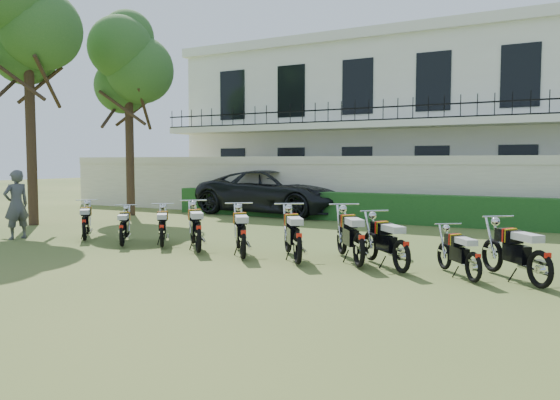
{
  "coord_description": "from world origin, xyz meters",
  "views": [
    {
      "loc": [
        6.3,
        -10.95,
        2.11
      ],
      "look_at": [
        -0.5,
        1.6,
        1.1
      ],
      "focal_mm": 35.0,
      "sensor_mm": 36.0,
      "label": 1
    }
  ],
  "objects": [
    {
      "name": "inspector",
      "position": [
        -7.0,
        -1.41,
        0.94
      ],
      "size": [
        0.55,
        0.75,
        1.88
      ],
      "primitive_type": "imported",
      "rotation": [
        0.0,
        0.0,
        -1.72
      ],
      "color": "#545559",
      "rests_on": "ground"
    },
    {
      "name": "motorcycle_8",
      "position": [
        4.81,
        -1.2,
        0.42
      ],
      "size": [
        1.07,
        1.4,
        0.92
      ],
      "rotation": [
        0.0,
        0.0,
        0.64
      ],
      "color": "black",
      "rests_on": "ground"
    },
    {
      "name": "motorcycle_7",
      "position": [
        3.5,
        -1.04,
        0.5
      ],
      "size": [
        1.44,
        1.5,
        1.08
      ],
      "rotation": [
        0.0,
        0.0,
        0.76
      ],
      "color": "black",
      "rests_on": "ground"
    },
    {
      "name": "motorcycle_2",
      "position": [
        -2.45,
        -0.8,
        0.46
      ],
      "size": [
        1.22,
        1.47,
        1.0
      ],
      "rotation": [
        0.0,
        0.0,
        0.68
      ],
      "color": "black",
      "rests_on": "ground"
    },
    {
      "name": "building",
      "position": [
        0.0,
        13.96,
        3.71
      ],
      "size": [
        20.4,
        9.6,
        7.4
      ],
      "color": "white",
      "rests_on": "ground"
    },
    {
      "name": "tree_west_near",
      "position": [
        -8.96,
        5.0,
        5.89
      ],
      "size": [
        3.4,
        3.2,
        7.9
      ],
      "color": "#473323",
      "rests_on": "ground"
    },
    {
      "name": "motorcycle_1",
      "position": [
        -3.39,
        -1.17,
        0.44
      ],
      "size": [
        1.16,
        1.43,
        0.96
      ],
      "rotation": [
        0.0,
        0.0,
        0.67
      ],
      "color": "black",
      "rests_on": "ground"
    },
    {
      "name": "perimeter_wall",
      "position": [
        0.0,
        8.0,
        1.17
      ],
      "size": [
        30.0,
        0.35,
        2.3
      ],
      "color": "#F0E5CA",
      "rests_on": "ground"
    },
    {
      "name": "ground",
      "position": [
        0.0,
        0.0,
        0.0
      ],
      "size": [
        100.0,
        100.0,
        0.0
      ],
      "primitive_type": "plane",
      "color": "#395221",
      "rests_on": "ground"
    },
    {
      "name": "tree_west_mid",
      "position": [
        -9.46,
        1.0,
        6.67
      ],
      "size": [
        3.4,
        3.2,
        8.82
      ],
      "color": "#473323",
      "rests_on": "ground"
    },
    {
      "name": "motorcycle_4",
      "position": [
        0.13,
        -1.21,
        0.52
      ],
      "size": [
        1.31,
        1.71,
        1.12
      ],
      "rotation": [
        0.0,
        0.0,
        0.64
      ],
      "color": "black",
      "rests_on": "ground"
    },
    {
      "name": "suv",
      "position": [
        -4.18,
        7.94,
        0.88
      ],
      "size": [
        6.5,
        3.33,
        1.76
      ],
      "primitive_type": "imported",
      "rotation": [
        0.0,
        0.0,
        1.5
      ],
      "color": "black",
      "rests_on": "ground"
    },
    {
      "name": "motorcycle_0",
      "position": [
        -4.96,
        -0.92,
        0.47
      ],
      "size": [
        1.36,
        1.39,
        1.01
      ],
      "rotation": [
        0.0,
        0.0,
        0.77
      ],
      "color": "black",
      "rests_on": "ground"
    },
    {
      "name": "motorcycle_6",
      "position": [
        2.61,
        -0.88,
        0.54
      ],
      "size": [
        1.31,
        1.81,
        1.16
      ],
      "rotation": [
        0.0,
        0.0,
        0.61
      ],
      "color": "black",
      "rests_on": "ground"
    },
    {
      "name": "motorcycle_3",
      "position": [
        -1.18,
        -1.04,
        0.52
      ],
      "size": [
        1.47,
        1.61,
        1.13
      ],
      "rotation": [
        0.0,
        0.0,
        0.74
      ],
      "color": "black",
      "rests_on": "ground"
    },
    {
      "name": "motorcycle_5",
      "position": [
        1.42,
        -1.2,
        0.53
      ],
      "size": [
        1.31,
        1.79,
        1.15
      ],
      "rotation": [
        0.0,
        0.0,
        0.62
      ],
      "color": "black",
      "rests_on": "ground"
    },
    {
      "name": "motorcycle_9",
      "position": [
        5.84,
        -1.16,
        0.5
      ],
      "size": [
        1.35,
        1.6,
        1.09
      ],
      "rotation": [
        0.0,
        0.0,
        0.69
      ],
      "color": "black",
      "rests_on": "ground"
    },
    {
      "name": "hedge",
      "position": [
        1.0,
        7.2,
        0.5
      ],
      "size": [
        18.0,
        0.6,
        1.0
      ],
      "primitive_type": "cube",
      "color": "#19471A",
      "rests_on": "ground"
    }
  ]
}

